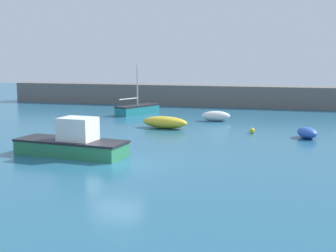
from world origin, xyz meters
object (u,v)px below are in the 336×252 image
Objects in this scene: dinghy_near_pier at (307,133)px; sailboat_twin_hulled at (138,109)px; cabin_cruiser_white at (73,143)px; rowboat_blue_near at (165,122)px; fishing_dinghy_green at (216,116)px; mooring_buoy_yellow at (252,131)px.

sailboat_twin_hulled is at bearing 32.22° from dinghy_near_pier.
cabin_cruiser_white is 1.72× the size of rowboat_blue_near.
fishing_dinghy_green reaches higher than mooring_buoy_yellow.
fishing_dinghy_green is at bearing -102.89° from cabin_cruiser_white.
dinghy_near_pier is at bearing -0.84° from rowboat_blue_near.
mooring_buoy_yellow is (6.54, -0.68, -0.26)m from rowboat_blue_near.
fishing_dinghy_green is at bearing 21.65° from dinghy_near_pier.
rowboat_blue_near is (2.39, 10.58, -0.25)m from cabin_cruiser_white.
rowboat_blue_near is at bearing -123.40° from sailboat_twin_hulled.
rowboat_blue_near reaches higher than fishing_dinghy_green.
sailboat_twin_hulled reaches higher than dinghy_near_pier.
rowboat_blue_near is 1.51× the size of fishing_dinghy_green.
dinghy_near_pier is at bearing -138.26° from cabin_cruiser_white.
cabin_cruiser_white is 1.34× the size of sailboat_twin_hulled.
sailboat_twin_hulled is 8.26m from fishing_dinghy_green.
cabin_cruiser_white is at bearing 99.23° from dinghy_near_pier.
dinghy_near_pier reaches higher than mooring_buoy_yellow.
mooring_buoy_yellow is at bearing 3.18° from rowboat_blue_near.
cabin_cruiser_white is at bearing -93.60° from rowboat_blue_near.
dinghy_near_pier is (7.10, -6.56, -0.06)m from fishing_dinghy_green.
sailboat_twin_hulled is (-2.26, 18.13, -0.24)m from cabin_cruiser_white.
sailboat_twin_hulled is 13.90m from mooring_buoy_yellow.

